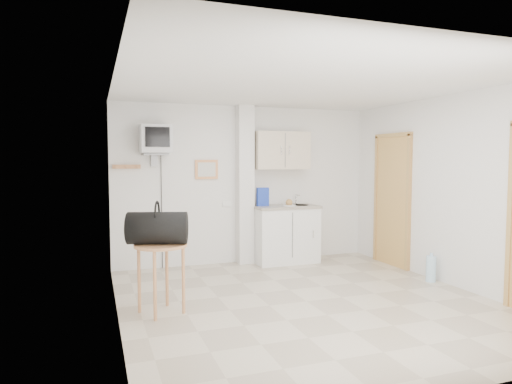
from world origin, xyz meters
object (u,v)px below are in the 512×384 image
object	(u,v)px
crt_television	(156,140)
water_bottle	(431,269)
round_table	(161,255)
duffel_bag	(157,228)

from	to	relation	value
crt_television	water_bottle	xyz separation A→B (m)	(3.42, -1.80, -1.76)
round_table	duffel_bag	world-z (taller)	duffel_bag
duffel_bag	round_table	bearing A→B (deg)	8.82
round_table	water_bottle	xyz separation A→B (m)	(3.62, 0.06, -0.45)
round_table	duffel_bag	xyz separation A→B (m)	(-0.03, 0.00, 0.30)
crt_television	round_table	size ratio (longest dim) A/B	2.86
crt_television	round_table	world-z (taller)	crt_television
crt_television	duffel_bag	distance (m)	2.12
round_table	duffel_bag	distance (m)	0.30
crt_television	water_bottle	distance (m)	4.25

